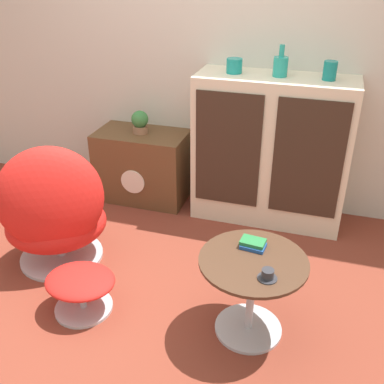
{
  "coord_description": "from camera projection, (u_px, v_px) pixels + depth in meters",
  "views": [
    {
      "loc": [
        0.93,
        -2.01,
        1.94
      ],
      "look_at": [
        0.17,
        0.44,
        0.55
      ],
      "focal_mm": 42.0,
      "sensor_mm": 36.0,
      "label": 1
    }
  ],
  "objects": [
    {
      "name": "ground_plane",
      "position": [
        146.0,
        295.0,
        2.86
      ],
      "size": [
        12.0,
        12.0,
        0.0
      ],
      "primitive_type": "plane",
      "color": "brown"
    },
    {
      "name": "wall_back",
      "position": [
        209.0,
        43.0,
        3.45
      ],
      "size": [
        6.4,
        0.06,
        2.6
      ],
      "color": "beige",
      "rests_on": "ground_plane"
    },
    {
      "name": "sideboard",
      "position": [
        271.0,
        151.0,
        3.44
      ],
      "size": [
        1.16,
        0.44,
        1.15
      ],
      "color": "beige",
      "rests_on": "ground_plane"
    },
    {
      "name": "tv_console",
      "position": [
        143.0,
        166.0,
        3.85
      ],
      "size": [
        0.76,
        0.44,
        0.6
      ],
      "color": "brown",
      "rests_on": "ground_plane"
    },
    {
      "name": "egg_chair",
      "position": [
        54.0,
        213.0,
        2.97
      ],
      "size": [
        0.9,
        0.88,
        0.91
      ],
      "color": "#B7B7BC",
      "rests_on": "ground_plane"
    },
    {
      "name": "ottoman",
      "position": [
        81.0,
        285.0,
        2.66
      ],
      "size": [
        0.42,
        0.36,
        0.26
      ],
      "color": "#B7B7BC",
      "rests_on": "ground_plane"
    },
    {
      "name": "coffee_table",
      "position": [
        251.0,
        285.0,
        2.45
      ],
      "size": [
        0.58,
        0.58,
        0.5
      ],
      "color": "#B7B7BC",
      "rests_on": "ground_plane"
    },
    {
      "name": "vase_leftmost",
      "position": [
        234.0,
        66.0,
        3.23
      ],
      "size": [
        0.11,
        0.11,
        0.1
      ],
      "color": "teal",
      "rests_on": "sideboard"
    },
    {
      "name": "vase_inner_left",
      "position": [
        281.0,
        66.0,
        3.13
      ],
      "size": [
        0.1,
        0.1,
        0.22
      ],
      "color": "teal",
      "rests_on": "sideboard"
    },
    {
      "name": "vase_inner_right",
      "position": [
        330.0,
        71.0,
        3.05
      ],
      "size": [
        0.09,
        0.09,
        0.13
      ],
      "color": "#147A75",
      "rests_on": "sideboard"
    },
    {
      "name": "potted_plant",
      "position": [
        140.0,
        122.0,
        3.67
      ],
      "size": [
        0.14,
        0.14,
        0.19
      ],
      "color": "#996B4C",
      "rests_on": "tv_console"
    },
    {
      "name": "teacup",
      "position": [
        268.0,
        275.0,
        2.22
      ],
      "size": [
        0.1,
        0.1,
        0.05
      ],
      "color": "#2D2D33",
      "rests_on": "coffee_table"
    },
    {
      "name": "book_stack",
      "position": [
        253.0,
        244.0,
        2.46
      ],
      "size": [
        0.15,
        0.12,
        0.04
      ],
      "color": "#1E478C",
      "rests_on": "coffee_table"
    }
  ]
}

